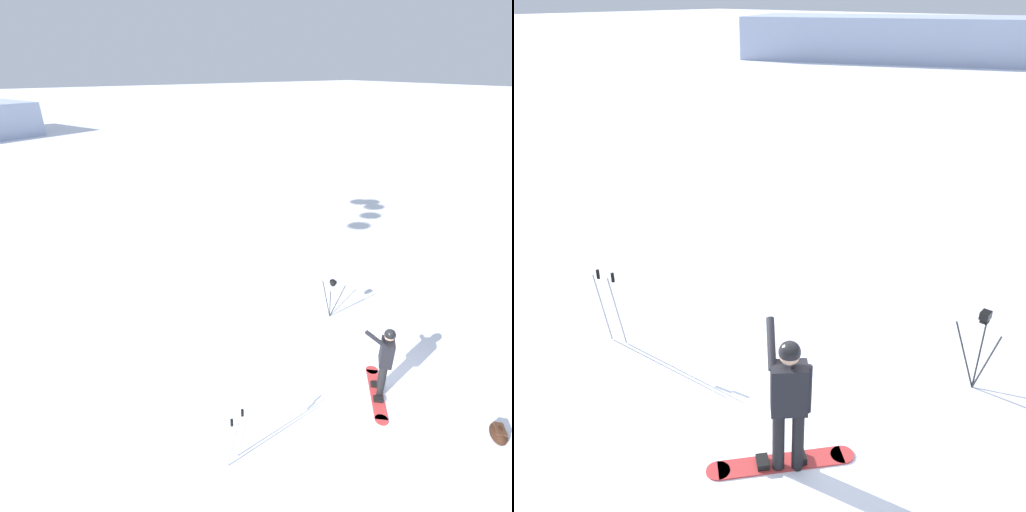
% 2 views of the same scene
% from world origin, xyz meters
% --- Properties ---
extents(ground_plane, '(300.00, 300.00, 0.00)m').
position_xyz_m(ground_plane, '(0.00, 0.00, 0.00)').
color(ground_plane, white).
extents(snowboarder, '(0.76, 0.52, 1.76)m').
position_xyz_m(snowboarder, '(0.26, -0.26, 1.06)').
color(snowboarder, black).
rests_on(snowboarder, ground_plane).
extents(snowboard, '(1.24, 1.41, 0.10)m').
position_xyz_m(snowboard, '(0.17, -0.27, 0.02)').
color(snowboard, '#B23333').
rests_on(snowboard, ground_plane).
extents(gear_bag_large, '(0.57, 0.57, 0.31)m').
position_xyz_m(gear_bag_large, '(1.25, -2.38, 0.16)').
color(gear_bag_large, black).
rests_on(gear_bag_large, ground_plane).
extents(camera_tripod, '(0.62, 0.60, 1.22)m').
position_xyz_m(camera_tripod, '(1.33, 2.52, 0.88)').
color(camera_tripod, '#262628').
rests_on(camera_tripod, ground_plane).
extents(ski_poles, '(0.40, 0.35, 1.29)m').
position_xyz_m(ski_poles, '(-3.33, -0.07, 0.85)').
color(ski_poles, gray).
rests_on(ski_poles, ground_plane).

